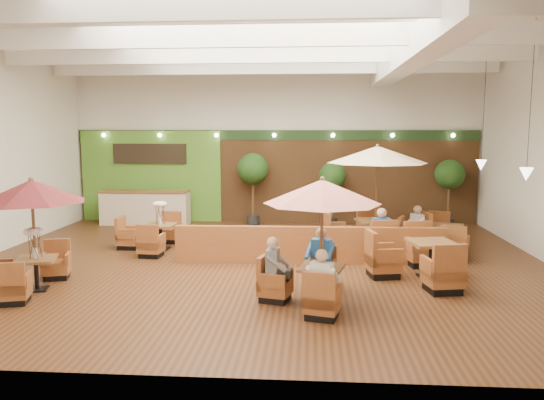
# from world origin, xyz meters

# --- Properties ---
(room) EXTENTS (14.04, 14.00, 5.52)m
(room) POSITION_xyz_m (0.25, 1.22, 3.63)
(room) COLOR #381E0F
(room) RESTS_ON ground
(service_counter) EXTENTS (3.00, 0.75, 1.18)m
(service_counter) POSITION_xyz_m (-4.40, 5.10, 0.58)
(service_counter) COLOR beige
(service_counter) RESTS_ON ground
(booth_divider) EXTENTS (6.57, 0.34, 0.91)m
(booth_divider) POSITION_xyz_m (1.24, 0.12, 0.45)
(booth_divider) COLOR brown
(booth_divider) RESTS_ON ground
(table_0) EXTENTS (2.24, 2.35, 2.31)m
(table_0) POSITION_xyz_m (-4.32, -2.46, 1.66)
(table_0) COLOR brown
(table_0) RESTS_ON ground
(table_1) EXTENTS (2.31, 2.43, 2.38)m
(table_1) POSITION_xyz_m (1.41, -2.79, 1.73)
(table_1) COLOR brown
(table_1) RESTS_ON ground
(table_2) EXTENTS (2.91, 2.91, 2.86)m
(table_2) POSITION_xyz_m (3.01, 1.66, 1.93)
(table_2) COLOR brown
(table_2) RESTS_ON ground
(table_3) EXTENTS (1.60, 2.37, 1.47)m
(table_3) POSITION_xyz_m (-3.03, 1.38, 0.44)
(table_3) COLOR brown
(table_3) RESTS_ON ground
(table_4) EXTENTS (1.97, 2.86, 1.04)m
(table_4) POSITION_xyz_m (3.60, -0.97, 0.39)
(table_4) COLOR brown
(table_4) RESTS_ON ground
(table_5) EXTENTS (1.84, 2.62, 0.92)m
(table_5) POSITION_xyz_m (4.58, 1.62, 0.34)
(table_5) COLOR brown
(table_5) RESTS_ON ground
(topiary_0) EXTENTS (1.06, 1.06, 2.45)m
(topiary_0) POSITION_xyz_m (-0.70, 5.30, 1.83)
(topiary_0) COLOR black
(topiary_0) RESTS_ON ground
(topiary_1) EXTENTS (0.92, 0.92, 2.15)m
(topiary_1) POSITION_xyz_m (1.99, 5.30, 1.60)
(topiary_1) COLOR black
(topiary_1) RESTS_ON ground
(topiary_2) EXTENTS (0.97, 0.97, 2.26)m
(topiary_2) POSITION_xyz_m (5.84, 5.30, 1.69)
(topiary_2) COLOR black
(topiary_2) RESTS_ON ground
(diner_0) EXTENTS (0.42, 0.38, 0.77)m
(diner_0) POSITION_xyz_m (1.47, -3.66, 0.75)
(diner_0) COLOR silver
(diner_0) RESTS_ON ground
(diner_1) EXTENTS (0.44, 0.40, 0.80)m
(diner_1) POSITION_xyz_m (1.47, -1.92, 0.76)
(diner_1) COLOR #2862AD
(diner_1) RESTS_ON ground
(diner_2) EXTENTS (0.33, 0.39, 0.78)m
(diner_2) POSITION_xyz_m (0.60, -2.79, 0.75)
(diner_2) COLOR slate
(diner_2) RESTS_ON ground
(diner_3) EXTENTS (0.43, 0.36, 0.86)m
(diner_3) POSITION_xyz_m (3.01, 0.61, 0.78)
(diner_3) COLOR #2862AD
(diner_3) RESTS_ON ground
(diner_4) EXTENTS (0.39, 0.42, 0.78)m
(diner_4) POSITION_xyz_m (4.06, 1.66, 0.75)
(diner_4) COLOR silver
(diner_4) RESTS_ON ground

